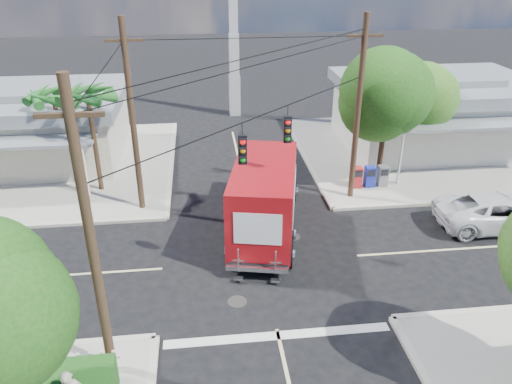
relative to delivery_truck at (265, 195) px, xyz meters
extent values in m
plane|color=black|center=(-0.47, -2.49, -1.78)|extent=(120.00, 120.00, 0.00)
cube|color=#A39D93|center=(10.53, 8.51, -1.71)|extent=(14.00, 14.00, 0.14)
cube|color=beige|center=(3.53, 8.51, -1.71)|extent=(0.25, 14.00, 0.14)
cube|color=beige|center=(10.53, 1.51, -1.71)|extent=(14.00, 0.25, 0.14)
cube|color=#A39D93|center=(-11.47, 8.51, -1.71)|extent=(14.00, 14.00, 0.14)
cube|color=beige|center=(-4.47, 8.51, -1.71)|extent=(0.25, 14.00, 0.14)
cube|color=beige|center=(-11.47, 1.51, -1.71)|extent=(14.00, 0.25, 0.14)
cube|color=beige|center=(-0.47, 7.51, -1.77)|extent=(0.12, 12.00, 0.01)
cube|color=beige|center=(9.53, -2.49, -1.77)|extent=(12.00, 0.12, 0.01)
cube|color=beige|center=(-10.47, -2.49, -1.77)|extent=(12.00, 0.12, 0.01)
cube|color=silver|center=(-0.47, -6.79, -1.77)|extent=(7.50, 0.40, 0.01)
cube|color=silver|center=(12.03, 9.51, 0.06)|extent=(11.00, 8.00, 3.40)
cube|color=gray|center=(12.03, 9.51, 2.11)|extent=(11.80, 8.80, 0.70)
cube|color=gray|center=(12.03, 9.51, 2.61)|extent=(6.05, 4.40, 0.50)
cube|color=gray|center=(12.03, 4.61, 1.26)|extent=(9.90, 1.80, 0.15)
cylinder|color=silver|center=(7.63, 3.81, -0.19)|extent=(0.12, 0.12, 2.90)
cube|color=beige|center=(-12.47, 10.01, -0.04)|extent=(10.00, 8.00, 3.20)
cube|color=gray|center=(-12.47, 10.01, 1.91)|extent=(10.80, 8.80, 0.70)
cube|color=gray|center=(-12.47, 10.01, 2.41)|extent=(5.50, 4.40, 0.50)
cube|color=gray|center=(-12.47, 5.11, 1.06)|extent=(9.00, 1.80, 0.15)
cylinder|color=silver|center=(-8.47, 4.31, -0.29)|extent=(0.12, 0.12, 2.70)
cube|color=silver|center=(0.03, 17.51, -0.28)|extent=(0.80, 0.80, 3.00)
cube|color=silver|center=(0.03, 17.51, 2.72)|extent=(0.70, 0.70, 3.00)
cube|color=silver|center=(0.03, 17.51, 5.72)|extent=(0.60, 0.60, 3.00)
sphere|color=#174A14|center=(-7.12, -10.29, 2.42)|extent=(3.25, 3.25, 3.25)
cylinder|color=#422D1C|center=(6.73, 4.31, 0.41)|extent=(0.28, 0.28, 4.10)
sphere|color=#174A14|center=(6.73, 4.31, 2.97)|extent=(4.10, 4.10, 4.10)
sphere|color=#174A14|center=(6.33, 4.51, 3.23)|extent=(3.33, 3.33, 3.33)
sphere|color=#174A14|center=(7.08, 4.01, 2.84)|extent=(3.58, 3.58, 3.58)
cylinder|color=#422D1C|center=(9.33, 6.51, 0.16)|extent=(0.28, 0.28, 3.58)
sphere|color=#2E6319|center=(9.33, 6.51, 2.40)|extent=(3.58, 3.58, 3.58)
sphere|color=#2E6319|center=(8.93, 6.71, 2.62)|extent=(2.91, 2.91, 2.91)
sphere|color=#2E6319|center=(9.68, 6.21, 2.28)|extent=(3.14, 3.14, 3.14)
cylinder|color=#422D1C|center=(-7.97, 5.01, 0.86)|extent=(0.24, 0.24, 5.00)
cone|color=#236924|center=(-7.07, 5.01, 3.46)|extent=(0.50, 2.06, 0.98)
cone|color=#236924|center=(-7.41, 5.71, 3.46)|extent=(1.92, 1.68, 0.98)
cone|color=#236924|center=(-8.17, 5.89, 3.46)|extent=(2.12, 0.95, 0.98)
cone|color=#236924|center=(-8.78, 5.40, 3.46)|extent=(1.34, 2.07, 0.98)
cone|color=#236924|center=(-8.78, 4.62, 3.46)|extent=(1.34, 2.07, 0.98)
cone|color=#236924|center=(-8.17, 4.13, 3.46)|extent=(2.12, 0.95, 0.98)
cone|color=#236924|center=(-7.41, 4.31, 3.46)|extent=(1.92, 1.68, 0.98)
cylinder|color=#422D1C|center=(-9.97, 6.51, 0.66)|extent=(0.24, 0.24, 4.60)
cone|color=#236924|center=(-9.07, 6.51, 3.06)|extent=(0.50, 2.06, 0.98)
cone|color=#236924|center=(-9.41, 7.21, 3.06)|extent=(1.92, 1.68, 0.98)
cone|color=#236924|center=(-10.17, 7.39, 3.06)|extent=(2.12, 0.95, 0.98)
cone|color=#236924|center=(-10.78, 6.90, 3.06)|extent=(1.34, 2.07, 0.98)
cone|color=#236924|center=(-10.78, 6.12, 3.06)|extent=(1.34, 2.07, 0.98)
cone|color=#236924|center=(-10.17, 5.63, 3.06)|extent=(2.12, 0.95, 0.98)
cone|color=#236924|center=(-9.41, 5.81, 3.06)|extent=(1.92, 1.68, 0.98)
cylinder|color=#473321|center=(-5.67, -7.69, 2.72)|extent=(0.28, 0.28, 9.00)
cube|color=#473321|center=(-5.67, -7.69, 6.22)|extent=(1.60, 0.12, 0.12)
cylinder|color=#473321|center=(4.73, 2.71, 2.72)|extent=(0.28, 0.28, 9.00)
cube|color=#473321|center=(4.73, 2.71, 6.22)|extent=(1.60, 0.12, 0.12)
cylinder|color=#473321|center=(-5.67, 2.71, 2.72)|extent=(0.28, 0.28, 9.00)
cube|color=#473321|center=(-5.67, 2.71, 6.22)|extent=(1.60, 0.12, 0.12)
cylinder|color=black|center=(-0.47, -2.49, 4.42)|extent=(10.43, 10.43, 0.04)
cube|color=black|center=(-1.27, -3.29, 3.47)|extent=(0.30, 0.24, 1.05)
sphere|color=red|center=(-1.27, -3.43, 3.80)|extent=(0.20, 0.20, 0.20)
cube|color=black|center=(0.63, -1.39, 3.47)|extent=(0.30, 0.24, 1.05)
sphere|color=red|center=(0.63, -1.53, 3.80)|extent=(0.20, 0.20, 0.20)
cube|color=silver|center=(-8.27, -8.09, -1.29)|extent=(5.94, 0.05, 0.08)
cube|color=silver|center=(-8.27, -8.09, -0.89)|extent=(5.94, 0.05, 0.08)
cube|color=silver|center=(-5.47, -8.09, -1.14)|extent=(0.09, 0.06, 1.00)
cube|color=#AD1E22|center=(5.33, 3.71, -1.09)|extent=(0.50, 0.50, 1.10)
cube|color=#1A269D|center=(6.03, 3.71, -1.09)|extent=(0.50, 0.50, 1.10)
cube|color=slate|center=(6.73, 3.71, -1.09)|extent=(0.50, 0.50, 1.10)
cube|color=black|center=(0.03, 0.15, -1.23)|extent=(3.89, 8.10, 0.25)
cube|color=#AB1016|center=(0.68, 3.13, -0.43)|extent=(2.70, 2.17, 2.20)
cube|color=black|center=(0.83, 3.82, -0.03)|extent=(2.10, 0.69, 0.95)
cube|color=silver|center=(0.87, 4.01, -1.13)|extent=(2.27, 0.60, 0.35)
cube|color=#AB1016|center=(-0.16, -0.72, 0.27)|extent=(3.67, 6.19, 2.90)
cube|color=white|center=(1.08, -0.99, 0.42)|extent=(0.78, 3.52, 1.30)
cube|color=white|center=(-1.40, -0.46, 0.42)|extent=(0.78, 3.52, 1.30)
cube|color=white|center=(-0.77, -3.57, 0.42)|extent=(1.76, 0.40, 1.30)
cube|color=silver|center=(-0.80, -3.70, -1.23)|extent=(2.40, 0.75, 0.18)
cube|color=silver|center=(-1.51, -3.68, -0.83)|extent=(0.45, 0.15, 1.00)
cube|color=silver|center=(-0.14, -3.98, -0.83)|extent=(0.45, 0.15, 1.00)
cylinder|color=black|center=(-0.48, 3.23, -1.23)|extent=(0.54, 1.14, 1.10)
cylinder|color=black|center=(1.77, 2.74, -1.23)|extent=(0.54, 1.14, 1.10)
cylinder|color=black|center=(-1.70, -2.43, -1.23)|extent=(0.54, 1.14, 1.10)
cylinder|color=black|center=(0.54, -2.92, -1.23)|extent=(0.54, 1.14, 1.10)
imported|color=silver|center=(10.49, -0.89, -1.01)|extent=(5.65, 2.81, 1.54)
camera|label=1|loc=(-2.67, -19.27, 9.71)|focal=35.00mm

